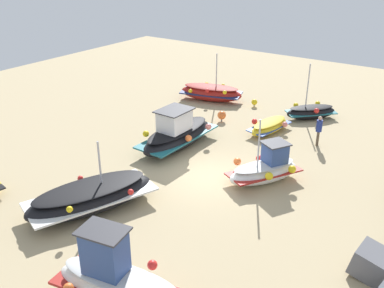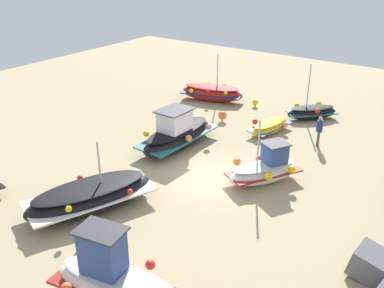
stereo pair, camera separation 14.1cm
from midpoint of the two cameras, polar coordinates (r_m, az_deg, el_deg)
The scene contains 11 objects.
ground_plane at distance 20.61m, azimuth 2.58°, elevation -4.27°, with size 50.66×50.66×0.00m, color tan.
fishing_boat_0 at distance 23.33m, azimuth -1.73°, elevation 1.36°, with size 5.32×2.51×2.20m.
fishing_boat_1 at distance 30.65m, azimuth 2.78°, elevation 6.77°, with size 2.63×4.65×3.41m.
fishing_boat_2 at distance 18.40m, azimuth -12.96°, elevation -6.65°, with size 5.78×3.85×2.93m.
fishing_boat_3 at distance 25.66m, azimuth 10.35°, elevation 2.29°, with size 3.29×1.85×0.84m.
fishing_boat_4 at distance 20.18m, azimuth 9.76°, elevation -3.31°, with size 3.77×3.02×3.17m.
fishing_boat_5 at distance 13.71m, azimuth -9.60°, elevation -17.53°, with size 2.34×4.60×2.64m.
fishing_boat_7 at distance 28.30m, azimuth 15.60°, elevation 4.07°, with size 3.12×3.03×3.58m.
person_walking at distance 24.32m, azimuth 16.54°, elevation 1.88°, with size 0.32×0.32×1.69m.
mooring_buoy_0 at distance 29.78m, azimuth 8.45°, elevation 5.43°, with size 0.40×0.40×0.51m.
mooring_buoy_1 at distance 26.96m, azimuth 4.16°, elevation 3.78°, with size 0.53×0.53×0.66m.
Camera 2 is at (15.24, 9.68, 9.93)m, focal length 40.62 mm.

